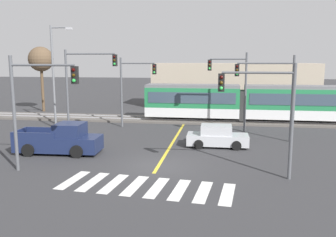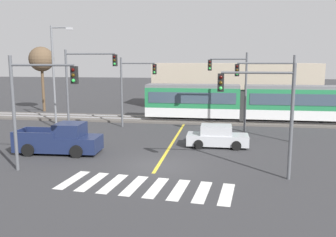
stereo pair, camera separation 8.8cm
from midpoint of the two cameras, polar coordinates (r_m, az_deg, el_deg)
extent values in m
plane|color=#333335|center=(20.42, -1.48, -7.59)|extent=(200.00, 200.00, 0.00)
cube|color=#56514C|center=(35.20, 2.99, -0.25)|extent=(120.00, 4.00, 0.18)
cube|color=#939399|center=(34.47, 2.86, -0.21)|extent=(120.00, 0.08, 0.10)
cube|color=#939399|center=(35.88, 3.11, 0.16)|extent=(120.00, 0.08, 0.10)
cube|color=silver|center=(35.00, 4.01, 1.16)|extent=(9.00, 2.60, 0.90)
cube|color=#237A47|center=(34.83, 4.04, 3.44)|extent=(9.00, 2.60, 1.90)
cube|color=#384756|center=(33.52, 3.85, 3.30)|extent=(8.28, 0.04, 1.04)
cube|color=slate|center=(34.74, 4.06, 5.23)|extent=(9.00, 2.39, 0.28)
cylinder|color=black|center=(34.95, 8.05, 0.34)|extent=(0.70, 0.20, 0.70)
cylinder|color=black|center=(35.36, 0.01, 0.53)|extent=(0.70, 0.20, 0.70)
cube|color=silver|center=(35.50, 19.48, 0.77)|extent=(9.00, 2.60, 0.90)
cube|color=#237A47|center=(35.33, 19.60, 3.01)|extent=(9.00, 2.60, 1.90)
cube|color=#384756|center=(34.04, 20.01, 2.85)|extent=(8.28, 0.04, 1.04)
cube|color=slate|center=(35.24, 19.70, 4.77)|extent=(9.00, 2.39, 0.28)
cylinder|color=black|center=(36.11, 23.30, -0.05)|extent=(0.70, 0.20, 0.70)
cylinder|color=black|center=(35.19, 15.48, 0.15)|extent=(0.70, 0.20, 0.70)
cube|color=#2D2D2D|center=(34.84, 11.84, 2.11)|extent=(0.50, 2.34, 2.80)
cube|color=silver|center=(18.75, -14.96, -9.47)|extent=(0.84, 2.84, 0.01)
cube|color=silver|center=(18.25, -11.91, -9.87)|extent=(0.84, 2.84, 0.01)
cube|color=silver|center=(17.80, -8.69, -10.27)|extent=(0.84, 2.84, 0.01)
cube|color=silver|center=(17.42, -5.30, -10.65)|extent=(0.84, 2.84, 0.01)
cube|color=silver|center=(17.09, -1.76, -11.01)|extent=(0.84, 2.84, 0.01)
cube|color=silver|center=(16.83, 1.90, -11.34)|extent=(0.84, 2.84, 0.01)
cube|color=silver|center=(16.64, 5.68, -11.63)|extent=(0.84, 2.84, 0.01)
cube|color=silver|center=(16.53, 9.53, -11.87)|extent=(0.84, 2.84, 0.01)
cube|color=gold|center=(26.10, 0.86, -3.82)|extent=(0.20, 14.72, 0.01)
cube|color=#B7BABF|center=(24.91, 8.04, -3.34)|extent=(4.22, 1.75, 0.72)
cube|color=#B7BABF|center=(24.77, 7.84, -1.80)|extent=(2.12, 1.55, 0.64)
cube|color=#384756|center=(24.79, 10.15, -1.85)|extent=(0.12, 1.43, 0.52)
cube|color=#384756|center=(25.54, 7.85, -1.46)|extent=(1.79, 0.06, 0.48)
cylinder|color=black|center=(25.82, 10.83, -3.41)|extent=(0.64, 0.23, 0.64)
cylinder|color=black|center=(24.16, 11.01, -4.30)|extent=(0.64, 0.23, 0.64)
cylinder|color=black|center=(25.82, 5.23, -3.28)|extent=(0.64, 0.23, 0.64)
cylinder|color=black|center=(24.16, 5.02, -4.16)|extent=(0.64, 0.23, 0.64)
cube|color=#192347|center=(24.03, -17.04, -3.77)|extent=(5.47, 2.18, 0.96)
cube|color=#192347|center=(23.54, -15.34, -1.72)|extent=(1.77, 1.91, 0.84)
cube|color=#384756|center=(23.27, -13.63, -1.73)|extent=(0.17, 1.70, 0.66)
cube|color=#192347|center=(25.22, -18.82, -1.72)|extent=(2.70, 0.23, 0.36)
cube|color=#192347|center=(23.60, -20.72, -2.56)|extent=(2.70, 0.23, 0.36)
cube|color=#192347|center=(25.07, -22.66, -2.01)|extent=(0.20, 1.96, 0.36)
cylinder|color=black|center=(24.41, -12.72, -4.02)|extent=(0.81, 0.31, 0.80)
cylinder|color=black|center=(22.63, -14.35, -5.14)|extent=(0.81, 0.31, 0.80)
cylinder|color=black|center=(25.61, -19.37, -3.70)|extent=(0.81, 0.31, 0.80)
cylinder|color=black|center=(23.91, -21.40, -4.73)|extent=(0.81, 0.31, 0.80)
cylinder|color=#515459|center=(29.48, -15.76, 4.00)|extent=(0.18, 0.18, 6.76)
cylinder|color=#515459|center=(28.60, -12.32, 10.11)|extent=(4.00, 0.12, 0.12)
cube|color=black|center=(27.94, -8.41, 9.22)|extent=(0.32, 0.28, 0.90)
sphere|color=#360605|center=(27.80, -8.52, 9.77)|extent=(0.18, 0.18, 0.18)
sphere|color=#3A2706|center=(27.80, -8.50, 9.21)|extent=(0.18, 0.18, 0.18)
sphere|color=green|center=(27.80, -8.49, 8.66)|extent=(0.18, 0.18, 0.18)
cylinder|color=#515459|center=(20.64, -23.37, 0.63)|extent=(0.18, 0.18, 6.19)
cylinder|color=#515459|center=(19.56, -19.48, 8.08)|extent=(3.50, 0.12, 0.12)
cube|color=black|center=(18.81, -14.66, 6.75)|extent=(0.32, 0.28, 0.90)
sphere|color=#360605|center=(18.67, -14.88, 7.56)|extent=(0.18, 0.18, 0.18)
sphere|color=#3A2706|center=(18.68, -14.84, 6.73)|extent=(0.18, 0.18, 0.18)
sphere|color=green|center=(18.69, -14.81, 5.90)|extent=(0.18, 0.18, 0.18)
cylinder|color=#515459|center=(30.20, 12.43, 4.07)|extent=(0.18, 0.18, 6.56)
cylinder|color=#515459|center=(30.03, 9.72, 9.39)|extent=(3.00, 0.12, 0.12)
cube|color=black|center=(30.05, 6.81, 8.50)|extent=(0.32, 0.28, 0.90)
sphere|color=#360605|center=(29.90, 6.80, 9.01)|extent=(0.18, 0.18, 0.18)
sphere|color=#3A2706|center=(29.90, 6.79, 8.50)|extent=(0.18, 0.18, 0.18)
sphere|color=green|center=(29.91, 6.78, 7.98)|extent=(0.18, 0.18, 0.18)
cylinder|color=#515459|center=(18.54, 19.33, -0.62)|extent=(0.18, 0.18, 5.82)
cylinder|color=#515459|center=(18.06, 14.24, 7.13)|extent=(3.50, 0.12, 0.12)
cube|color=black|center=(18.01, 8.60, 5.72)|extent=(0.32, 0.28, 0.90)
sphere|color=#360605|center=(17.84, 8.62, 6.55)|extent=(0.18, 0.18, 0.18)
sphere|color=#3A2706|center=(17.86, 8.60, 5.69)|extent=(0.18, 0.18, 0.18)
sphere|color=green|center=(17.87, 8.58, 4.82)|extent=(0.18, 0.18, 0.18)
cylinder|color=#515459|center=(31.94, -7.37, 4.14)|extent=(0.18, 0.18, 6.18)
cylinder|color=#515459|center=(31.43, -4.81, 8.82)|extent=(3.00, 0.12, 0.12)
cube|color=black|center=(31.12, -2.08, 7.92)|extent=(0.32, 0.28, 0.90)
sphere|color=#360605|center=(30.97, -2.14, 8.41)|extent=(0.18, 0.18, 0.18)
sphere|color=#3A2706|center=(30.97, -2.14, 7.91)|extent=(0.18, 0.18, 0.18)
sphere|color=green|center=(30.98, -2.13, 7.41)|extent=(0.18, 0.18, 0.18)
cylinder|color=#515459|center=(27.30, 19.40, 2.94)|extent=(0.18, 0.18, 6.31)
cylinder|color=#515459|center=(26.86, 15.45, 8.54)|extent=(4.00, 0.12, 0.12)
cube|color=black|center=(26.72, 11.11, 7.63)|extent=(0.32, 0.28, 0.90)
sphere|color=#360605|center=(26.56, 11.14, 8.20)|extent=(0.18, 0.18, 0.18)
sphere|color=#3A2706|center=(26.57, 11.12, 7.62)|extent=(0.18, 0.18, 0.18)
sphere|color=green|center=(26.58, 11.10, 7.03)|extent=(0.18, 0.18, 0.18)
cylinder|color=slate|center=(34.91, -17.80, 6.58)|extent=(0.20, 0.20, 9.06)
cylinder|color=slate|center=(34.62, -16.84, 13.79)|extent=(1.75, 0.12, 0.12)
cube|color=#B2B2B7|center=(34.25, -15.47, 13.74)|extent=(0.56, 0.28, 0.20)
cylinder|color=brown|center=(44.07, -19.35, 4.66)|extent=(0.32, 0.32, 5.50)
sphere|color=brown|center=(43.95, -19.59, 8.97)|extent=(2.84, 2.84, 2.84)
cube|color=tan|center=(46.04, 10.58, 5.25)|extent=(20.19, 6.00, 5.56)
camera|label=1|loc=(0.04, -89.91, 0.02)|focal=38.00mm
camera|label=2|loc=(0.04, 90.09, -0.02)|focal=38.00mm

